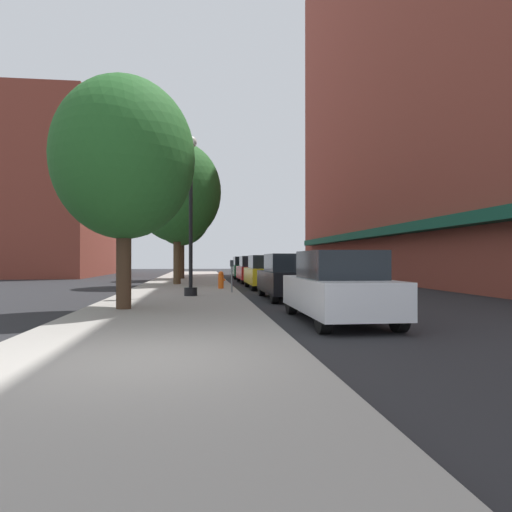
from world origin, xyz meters
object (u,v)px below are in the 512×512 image
(car_yellow, at_px, (266,272))
(car_green, at_px, (244,268))
(fire_hydrant, at_px, (221,280))
(tree_far, at_px, (124,159))
(parking_meter_near, at_px, (232,272))
(tree_near, at_px, (182,212))
(tree_mid, at_px, (177,192))
(car_red, at_px, (253,270))
(car_black, at_px, (289,277))
(lamppost, at_px, (191,212))
(car_white, at_px, (338,287))

(car_yellow, distance_m, car_green, 11.60)
(fire_hydrant, relative_size, tree_far, 0.13)
(parking_meter_near, xyz_separation_m, tree_near, (-2.63, 13.61, 3.83))
(tree_mid, height_order, car_green, tree_mid)
(car_yellow, relative_size, car_green, 1.00)
(car_yellow, bearing_deg, car_green, 88.13)
(car_red, bearing_deg, car_yellow, -89.65)
(parking_meter_near, bearing_deg, fire_hydrant, 97.55)
(tree_far, height_order, car_red, tree_far)
(parking_meter_near, xyz_separation_m, car_black, (1.95, -2.05, -0.14))
(lamppost, xyz_separation_m, tree_far, (-1.70, -4.22, 1.00))
(car_red, bearing_deg, car_green, 90.35)
(tree_near, distance_m, car_white, 22.55)
(tree_near, height_order, car_yellow, tree_near)
(tree_far, bearing_deg, car_white, -24.48)
(fire_hydrant, height_order, car_yellow, car_yellow)
(parking_meter_near, bearing_deg, tree_mid, 111.24)
(fire_hydrant, distance_m, car_red, 7.43)
(parking_meter_near, xyz_separation_m, car_red, (1.95, 9.59, -0.14))
(parking_meter_near, distance_m, car_black, 2.83)
(tree_far, bearing_deg, fire_hydrant, 70.11)
(parking_meter_near, relative_size, car_green, 0.30)
(lamppost, bearing_deg, tree_near, 93.85)
(lamppost, xyz_separation_m, tree_near, (-1.02, 15.10, 1.57))
(fire_hydrant, bearing_deg, tree_far, -109.89)
(tree_mid, bearing_deg, tree_near, 90.65)
(fire_hydrant, xyz_separation_m, parking_meter_near, (0.33, -2.52, 0.43))
(car_black, distance_m, car_green, 17.60)
(car_white, distance_m, car_yellow, 12.05)
(lamppost, relative_size, fire_hydrant, 7.47)
(tree_mid, bearing_deg, fire_hydrant, -61.23)
(tree_near, height_order, car_green, tree_near)
(lamppost, distance_m, car_red, 11.88)
(parking_meter_near, bearing_deg, tree_far, -120.13)
(car_red, bearing_deg, tree_mid, -145.70)
(car_red, height_order, car_green, same)
(tree_mid, distance_m, tree_far, 12.33)
(tree_far, bearing_deg, car_black, 34.79)
(car_black, height_order, car_yellow, same)
(car_green, bearing_deg, parking_meter_near, -97.10)
(car_black, xyz_separation_m, car_red, (0.00, 11.64, 0.00))
(tree_near, xyz_separation_m, car_white, (4.58, -21.72, -3.97))
(tree_near, height_order, tree_far, tree_near)
(tree_mid, height_order, car_black, tree_mid)
(car_black, height_order, car_green, same)
(car_white, relative_size, car_red, 1.00)
(parking_meter_near, distance_m, tree_mid, 8.18)
(parking_meter_near, height_order, car_red, car_red)
(car_yellow, bearing_deg, car_white, -91.87)
(parking_meter_near, bearing_deg, lamppost, -137.28)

